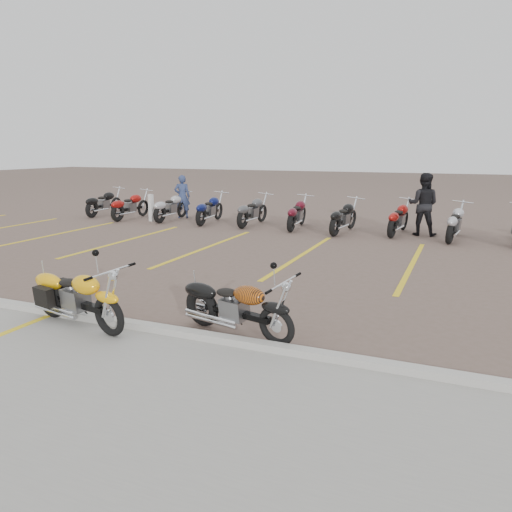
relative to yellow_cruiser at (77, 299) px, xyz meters
The scene contains 10 objects.
ground 2.74m from the yellow_cruiser, 54.80° to the left, with size 100.00×100.00×0.00m, color brown.
concrete_apron 2.80m from the yellow_cruiser, 55.73° to the right, with size 60.00×5.00×0.01m, color #9E9B93.
curb 1.62m from the yellow_cruiser, ahead, with size 60.00×0.18×0.12m, color #ADAAA3.
parking_stripes 6.42m from the yellow_cruiser, 75.90° to the left, with size 38.00×5.50×0.01m, color yellow, non-canonical shape.
yellow_cruiser is the anchor object (origin of this frame).
flame_cruiser 2.45m from the yellow_cruiser, 14.25° to the left, with size 1.93×0.59×0.81m.
person_a 12.09m from the yellow_cruiser, 113.64° to the left, with size 0.60×0.40×1.66m, color navy.
person_b 11.34m from the yellow_cruiser, 68.89° to the left, with size 0.94×0.73×1.93m, color black.
bollard 11.25m from the yellow_cruiser, 118.97° to the left, with size 0.15×0.15×1.00m, color silver.
bg_bike_row 10.58m from the yellow_cruiser, 76.09° to the left, with size 22.13×2.01×1.10m.
Camera 1 is at (3.76, -7.82, 2.66)m, focal length 35.00 mm.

